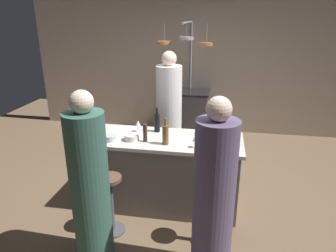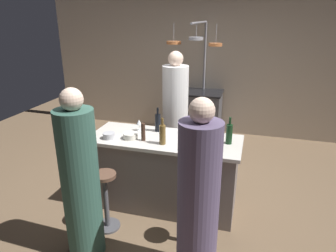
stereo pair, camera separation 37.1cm
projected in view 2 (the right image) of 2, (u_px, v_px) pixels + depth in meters
The scene contains 20 objects.
ground_plane at pixel (165, 203), 3.92m from camera, with size 9.00×9.00×0.00m, color brown.
back_wall at pixel (206, 67), 6.05m from camera, with size 6.40×0.16×2.60m, color #BCAD99.
kitchen_island at pixel (165, 172), 3.77m from camera, with size 1.80×0.72×0.90m.
stove_range at pixel (200, 114), 5.98m from camera, with size 0.80×0.64×0.89m.
chef at pixel (175, 117), 4.59m from camera, with size 0.38×0.38×1.80m.
bar_stool_right at pixel (198, 214), 3.10m from camera, with size 0.28×0.28×0.68m.
guest_right at pixel (198, 202), 2.58m from camera, with size 0.36×0.36×1.69m.
bar_stool_left at pixel (106, 198), 3.36m from camera, with size 0.28×0.28×0.68m.
guest_left at pixel (81, 183), 2.88m from camera, with size 0.36×0.36×1.70m.
overhead_pot_rack at pixel (198, 54), 5.15m from camera, with size 0.87×1.36×2.17m.
pepper_mill at pixel (143, 132), 3.51m from camera, with size 0.05×0.05×0.21m, color #382319.
wine_bottle_amber at pixel (162, 134), 3.41m from camera, with size 0.07×0.07×0.31m.
wine_bottle_red at pixel (229, 134), 3.42m from camera, with size 0.07×0.07×0.31m.
wine_bottle_white at pixel (213, 127), 3.59m from camera, with size 0.07×0.07×0.33m.
wine_bottle_green at pixel (218, 139), 3.29m from camera, with size 0.07×0.07×0.31m.
wine_bottle_dark at pixel (158, 122), 3.79m from camera, with size 0.07×0.07×0.30m.
wine_glass_near_left_guest at pixel (139, 123), 3.82m from camera, with size 0.07×0.07×0.15m.
wine_glass_by_chef at pixel (192, 140), 3.29m from camera, with size 0.07×0.07×0.15m.
mixing_bowl_steel at pixel (109, 136), 3.60m from camera, with size 0.14×0.14×0.07m, color #B7B7BC.
mixing_bowl_ceramic at pixel (131, 136), 3.59m from camera, with size 0.17×0.17×0.07m, color silver.
Camera 2 is at (0.96, -3.21, 2.27)m, focal length 32.79 mm.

